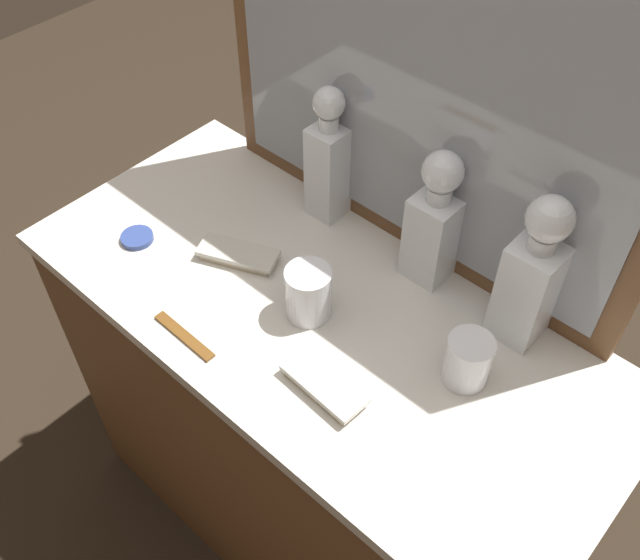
{
  "coord_description": "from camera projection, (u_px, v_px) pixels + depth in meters",
  "views": [
    {
      "loc": [
        0.58,
        -0.63,
        1.92
      ],
      "look_at": [
        0.0,
        0.0,
        0.98
      ],
      "focal_mm": 40.08,
      "sensor_mm": 36.0,
      "label": 1
    }
  ],
  "objects": [
    {
      "name": "tortoiseshell_comb",
      "position": [
        184.0,
        336.0,
        1.28
      ],
      "size": [
        0.15,
        0.02,
        0.01
      ],
      "color": "brown",
      "rests_on": "dresser"
    },
    {
      "name": "ground_plane",
      "position": [
        320.0,
        517.0,
        1.99
      ],
      "size": [
        6.0,
        6.0,
        0.0
      ],
      "primitive_type": "plane",
      "color": "#2D2319"
    },
    {
      "name": "crystal_decanter_far_right",
      "position": [
        328.0,
        166.0,
        1.42
      ],
      "size": [
        0.07,
        0.07,
        0.3
      ],
      "color": "white",
      "rests_on": "dresser"
    },
    {
      "name": "crystal_decanter_rear",
      "position": [
        434.0,
        228.0,
        1.31
      ],
      "size": [
        0.08,
        0.08,
        0.28
      ],
      "color": "white",
      "rests_on": "dresser"
    },
    {
      "name": "dresser_mirror",
      "position": [
        422.0,
        94.0,
        1.2
      ],
      "size": [
        0.9,
        0.03,
        0.68
      ],
      "color": "brown",
      "rests_on": "dresser"
    },
    {
      "name": "dresser",
      "position": [
        320.0,
        433.0,
        1.66
      ],
      "size": [
        1.19,
        0.55,
        0.9
      ],
      "color": "brown",
      "rests_on": "ground_plane"
    },
    {
      "name": "crystal_tumbler_far_right",
      "position": [
        467.0,
        362.0,
        1.19
      ],
      "size": [
        0.08,
        0.08,
        0.1
      ],
      "color": "white",
      "rests_on": "dresser"
    },
    {
      "name": "crystal_tumbler_center",
      "position": [
        308.0,
        294.0,
        1.29
      ],
      "size": [
        0.09,
        0.09,
        0.11
      ],
      "color": "white",
      "rests_on": "dresser"
    },
    {
      "name": "silver_brush_front",
      "position": [
        238.0,
        255.0,
        1.41
      ],
      "size": [
        0.17,
        0.12,
        0.02
      ],
      "color": "#B7A88C",
      "rests_on": "dresser"
    },
    {
      "name": "porcelain_dish",
      "position": [
        137.0,
        238.0,
        1.45
      ],
      "size": [
        0.07,
        0.07,
        0.01
      ],
      "color": "#33478C",
      "rests_on": "dresser"
    },
    {
      "name": "silver_brush_far_right",
      "position": [
        324.0,
        386.0,
        1.2
      ],
      "size": [
        0.16,
        0.07,
        0.02
      ],
      "color": "#B7A88C",
      "rests_on": "dresser"
    },
    {
      "name": "crystal_decanter_front",
      "position": [
        529.0,
        283.0,
        1.2
      ],
      "size": [
        0.09,
        0.09,
        0.31
      ],
      "color": "white",
      "rests_on": "dresser"
    }
  ]
}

